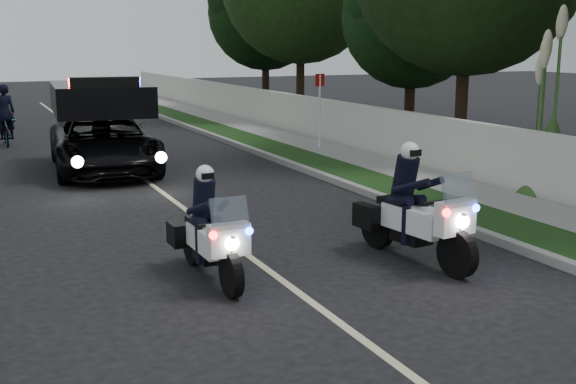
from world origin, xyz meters
name	(u,v)px	position (x,y,z in m)	size (l,w,h in m)	color
ground	(318,307)	(0.00, 0.00, 0.00)	(120.00, 120.00, 0.00)	black
curb_right	(286,163)	(4.10, 10.00, 0.07)	(0.20, 60.00, 0.15)	gray
grass_verge	(309,161)	(4.80, 10.00, 0.08)	(1.20, 60.00, 0.16)	#193814
sidewalk_right	(349,158)	(6.10, 10.00, 0.08)	(1.40, 60.00, 0.16)	gray
property_wall	(379,133)	(7.10, 10.00, 0.75)	(0.22, 60.00, 1.50)	beige
lane_marking	(140,176)	(0.00, 10.00, 0.00)	(0.12, 50.00, 0.01)	#BFB78C
police_moto_left	(211,279)	(-0.90, 1.64, 0.00)	(0.68, 1.95, 1.65)	silver
police_moto_right	(413,261)	(2.24, 1.14, 0.00)	(0.77, 2.20, 1.87)	silver
police_suv	(105,171)	(-0.67, 11.21, 0.00)	(2.57, 5.55, 2.70)	black
bicycle	(7,145)	(-2.76, 17.42, 0.00)	(0.61, 1.74, 0.91)	black
cyclist	(7,145)	(-2.76, 17.42, 0.00)	(0.66, 0.44, 1.83)	black
sign_post	(319,152)	(6.00, 11.71, 0.00)	(0.39, 0.39, 2.51)	#9F200B
pampas_far	(547,197)	(7.60, 3.78, 0.00)	(1.47, 1.47, 4.20)	beige
tree_right_b	(459,158)	(9.23, 8.98, 0.00)	(6.66, 6.66, 11.10)	#1C3612
tree_right_c	(408,139)	(10.33, 13.22, 0.00)	(4.92, 4.92, 8.20)	black
tree_right_d	(300,120)	(9.52, 20.45, 0.00)	(6.79, 6.79, 11.32)	#234416
tree_right_e	(266,111)	(9.82, 25.09, 0.00)	(5.60, 5.60, 9.33)	black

